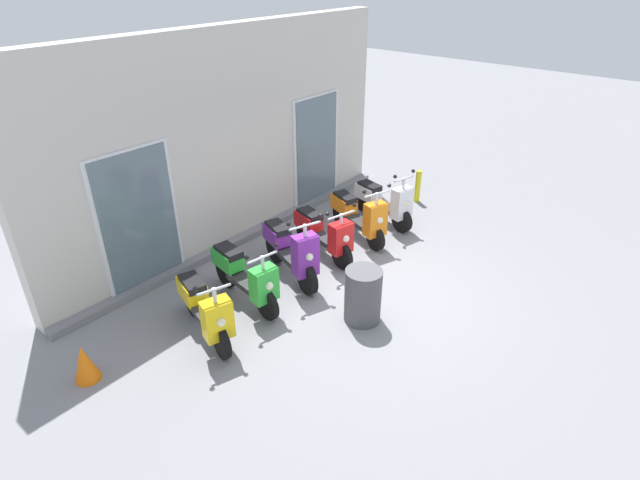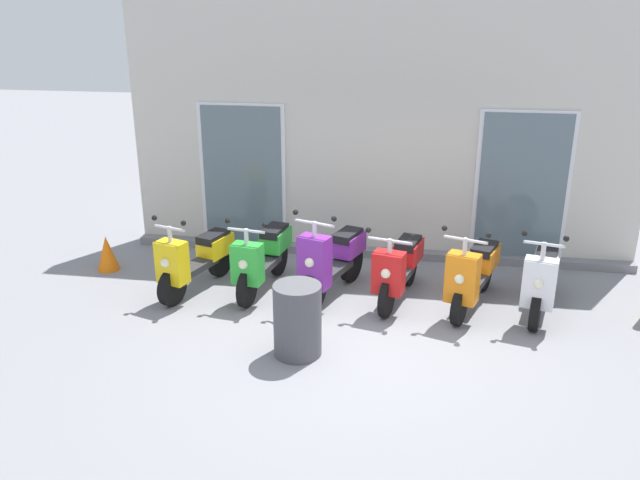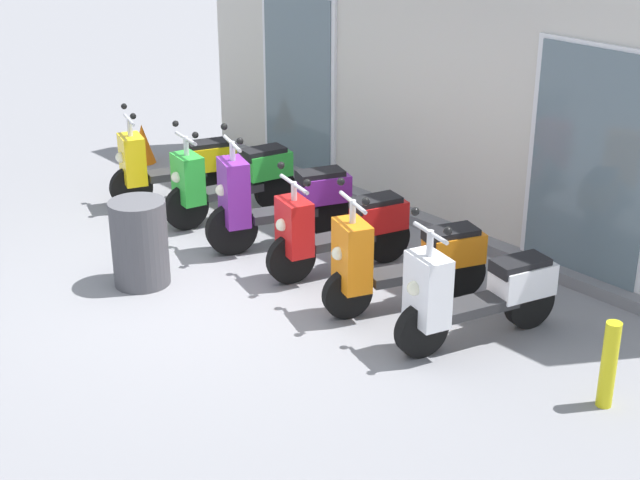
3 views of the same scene
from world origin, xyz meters
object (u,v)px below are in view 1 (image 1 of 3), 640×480
Objects in this scene: scooter_green at (245,275)px; scooter_red at (323,232)px; scooter_orange at (359,215)px; trash_bin at (363,296)px; scooter_purple at (291,251)px; scooter_yellow at (205,308)px; traffic_cone at (84,363)px; curb_bollard at (418,186)px; scooter_white at (384,201)px.

scooter_green reaches higher than scooter_red.
scooter_orange is 2.51m from trash_bin.
scooter_green reaches higher than trash_bin.
scooter_red is at bearing 3.01° from scooter_purple.
scooter_orange reaches higher than trash_bin.
scooter_red is at bearing 2.69° from scooter_yellow.
scooter_red is 1.84× the size of trash_bin.
traffic_cone is (-4.27, 0.35, -0.21)m from scooter_red.
scooter_yellow is 0.96× the size of scooter_purple.
scooter_red is (1.84, -0.03, -0.02)m from scooter_green.
traffic_cone is (-5.21, 0.43, -0.21)m from scooter_orange.
scooter_red is 4.29m from traffic_cone.
scooter_purple is 3.97m from curb_bollard.
scooter_green is at bearing 9.73° from scooter_yellow.
trash_bin is 1.20× the size of curb_bollard.
scooter_white is at bearing -1.61° from scooter_green.
trash_bin is 1.61× the size of traffic_cone.
scooter_orange is at bearing -179.97° from scooter_white.
scooter_orange is 2.14m from curb_bollard.
trash_bin is at bearing -96.01° from scooter_purple.
scooter_purple is at bearing -6.66° from traffic_cone.
scooter_purple is 1.03× the size of scooter_orange.
scooter_purple is at bearing 2.54° from scooter_yellow.
scooter_green is 1.03× the size of scooter_white.
scooter_orange is 0.85m from scooter_white.
scooter_red is at bearing 177.55° from scooter_white.
scooter_red is 1.79m from scooter_white.
trash_bin is (1.68, -1.48, -0.04)m from scooter_yellow.
scooter_yellow is at bearing -177.46° from scooter_purple.
scooter_white reaches higher than curb_bollard.
scooter_orange is (3.68, 0.05, 0.02)m from scooter_yellow.
scooter_white is (4.52, 0.05, -0.00)m from scooter_yellow.
scooter_red is at bearing 178.23° from curb_bollard.
scooter_red reaches higher than traffic_cone.
scooter_purple is (1.85, 0.08, 0.05)m from scooter_yellow.
scooter_white is at bearing -0.64° from scooter_purple.
trash_bin is (0.79, -1.63, -0.07)m from scooter_green.
scooter_orange reaches higher than traffic_cone.
scooter_white is at bearing 0.03° from scooter_orange.
scooter_red is at bearing 56.84° from trash_bin.
scooter_yellow is at bearing -177.31° from scooter_red.
scooter_purple reaches higher than scooter_white.
scooter_yellow is 0.99× the size of scooter_orange.
scooter_green is 2.30× the size of curb_bollard.
scooter_yellow reaches higher than scooter_green.
scooter_white reaches higher than scooter_green.
scooter_white is 3.22m from trash_bin.
scooter_yellow reaches higher than scooter_red.
trash_bin is at bearing -41.20° from scooter_yellow.
scooter_white reaches higher than scooter_yellow.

